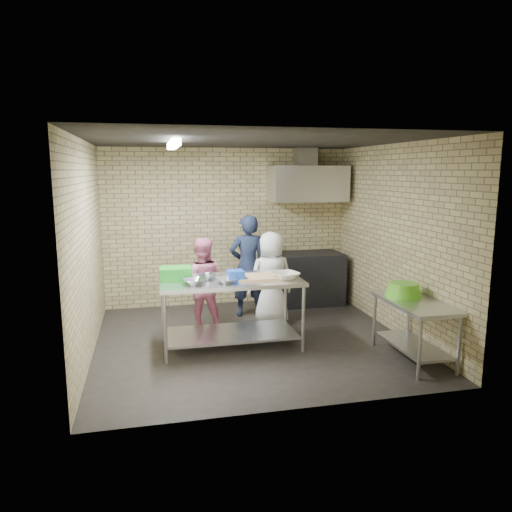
{
  "coord_description": "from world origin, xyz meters",
  "views": [
    {
      "loc": [
        -1.36,
        -6.22,
        2.32
      ],
      "look_at": [
        0.1,
        0.2,
        1.15
      ],
      "focal_mm": 33.82,
      "sensor_mm": 36.0,
      "label": 1
    }
  ],
  "objects": [
    {
      "name": "floor",
      "position": [
        0.0,
        0.0,
        0.0
      ],
      "size": [
        4.2,
        4.2,
        0.0
      ],
      "primitive_type": "plane",
      "color": "black",
      "rests_on": "ground"
    },
    {
      "name": "ceiling",
      "position": [
        0.0,
        0.0,
        2.7
      ],
      "size": [
        4.2,
        4.2,
        0.0
      ],
      "primitive_type": "plane",
      "rotation": [
        3.14,
        0.0,
        0.0
      ],
      "color": "black",
      "rests_on": "ground"
    },
    {
      "name": "back_wall",
      "position": [
        0.0,
        2.0,
        1.35
      ],
      "size": [
        4.2,
        0.06,
        2.7
      ],
      "primitive_type": "cube",
      "color": "tan",
      "rests_on": "ground"
    },
    {
      "name": "front_wall",
      "position": [
        0.0,
        -2.0,
        1.35
      ],
      "size": [
        4.2,
        0.06,
        2.7
      ],
      "primitive_type": "cube",
      "color": "tan",
      "rests_on": "ground"
    },
    {
      "name": "left_wall",
      "position": [
        -2.1,
        0.0,
        1.35
      ],
      "size": [
        0.06,
        4.0,
        2.7
      ],
      "primitive_type": "cube",
      "color": "tan",
      "rests_on": "ground"
    },
    {
      "name": "right_wall",
      "position": [
        2.1,
        0.0,
        1.35
      ],
      "size": [
        0.06,
        4.0,
        2.7
      ],
      "primitive_type": "cube",
      "color": "tan",
      "rests_on": "ground"
    },
    {
      "name": "prep_table",
      "position": [
        -0.32,
        -0.15,
        0.46
      ],
      "size": [
        1.84,
        0.92,
        0.92
      ],
      "primitive_type": "cube",
      "color": "silver",
      "rests_on": "floor"
    },
    {
      "name": "side_counter",
      "position": [
        1.8,
        -1.1,
        0.38
      ],
      "size": [
        0.6,
        1.2,
        0.75
      ],
      "primitive_type": "cube",
      "color": "silver",
      "rests_on": "floor"
    },
    {
      "name": "stove",
      "position": [
        1.35,
        1.65,
        0.45
      ],
      "size": [
        1.2,
        0.7,
        0.9
      ],
      "primitive_type": "cube",
      "color": "black",
      "rests_on": "floor"
    },
    {
      "name": "range_hood",
      "position": [
        1.35,
        1.7,
        2.1
      ],
      "size": [
        1.3,
        0.6,
        0.6
      ],
      "primitive_type": "cube",
      "color": "silver",
      "rests_on": "back_wall"
    },
    {
      "name": "hood_duct",
      "position": [
        1.35,
        1.85,
        2.55
      ],
      "size": [
        0.35,
        0.3,
        0.3
      ],
      "primitive_type": "cube",
      "color": "#A5A8AD",
      "rests_on": "back_wall"
    },
    {
      "name": "wall_shelf",
      "position": [
        1.65,
        1.89,
        1.92
      ],
      "size": [
        0.8,
        0.2,
        0.04
      ],
      "primitive_type": "cube",
      "color": "#3F2B19",
      "rests_on": "back_wall"
    },
    {
      "name": "fluorescent_fixture",
      "position": [
        -1.0,
        0.0,
        2.64
      ],
      "size": [
        0.1,
        1.25,
        0.08
      ],
      "primitive_type": "cube",
      "color": "white",
      "rests_on": "ceiling"
    },
    {
      "name": "green_crate",
      "position": [
        -1.02,
        -0.03,
        1.0
      ],
      "size": [
        0.41,
        0.31,
        0.16
      ],
      "primitive_type": "cube",
      "color": "green",
      "rests_on": "prep_table"
    },
    {
      "name": "blue_tub",
      "position": [
        -0.27,
        -0.25,
        0.99
      ],
      "size": [
        0.2,
        0.2,
        0.13
      ],
      "primitive_type": "cube",
      "color": "blue",
      "rests_on": "prep_table"
    },
    {
      "name": "cutting_board",
      "position": [
        0.03,
        -0.17,
        0.94
      ],
      "size": [
        0.56,
        0.43,
        0.03
      ],
      "primitive_type": "cube",
      "color": "#DAB37D",
      "rests_on": "prep_table"
    },
    {
      "name": "mixing_bowl_a",
      "position": [
        -0.82,
        -0.35,
        0.96
      ],
      "size": [
        0.35,
        0.35,
        0.07
      ],
      "primitive_type": "imported",
      "rotation": [
        0.0,
        0.0,
        0.25
      ],
      "color": "#AFB1B6",
      "rests_on": "prep_table"
    },
    {
      "name": "mixing_bowl_b",
      "position": [
        -0.62,
        -0.1,
        0.96
      ],
      "size": [
        0.27,
        0.27,
        0.07
      ],
      "primitive_type": "imported",
      "rotation": [
        0.0,
        0.0,
        0.25
      ],
      "color": "#A8ACAF",
      "rests_on": "prep_table"
    },
    {
      "name": "mixing_bowl_c",
      "position": [
        -0.42,
        -0.37,
        0.95
      ],
      "size": [
        0.32,
        0.32,
        0.07
      ],
      "primitive_type": "imported",
      "rotation": [
        0.0,
        0.0,
        0.25
      ],
      "color": "silver",
      "rests_on": "prep_table"
    },
    {
      "name": "ceramic_bowl",
      "position": [
        0.38,
        -0.3,
        0.96
      ],
      "size": [
        0.43,
        0.43,
        0.09
      ],
      "primitive_type": "imported",
      "rotation": [
        0.0,
        0.0,
        0.25
      ],
      "color": "beige",
      "rests_on": "prep_table"
    },
    {
      "name": "green_basin",
      "position": [
        1.78,
        -0.85,
        0.83
      ],
      "size": [
        0.46,
        0.46,
        0.17
      ],
      "primitive_type": null,
      "color": "#59C626",
      "rests_on": "side_counter"
    },
    {
      "name": "bottle_red",
      "position": [
        1.4,
        1.89,
        2.03
      ],
      "size": [
        0.07,
        0.07,
        0.18
      ],
      "primitive_type": "cylinder",
      "color": "#B22619",
      "rests_on": "wall_shelf"
    },
    {
      "name": "bottle_green",
      "position": [
        1.8,
        1.89,
        2.02
      ],
      "size": [
        0.06,
        0.06,
        0.15
      ],
      "primitive_type": "cylinder",
      "color": "green",
      "rests_on": "wall_shelf"
    },
    {
      "name": "man_navy",
      "position": [
        0.19,
        1.18,
        0.82
      ],
      "size": [
        0.61,
        0.41,
        1.63
      ],
      "primitive_type": "imported",
      "rotation": [
        0.0,
        0.0,
        3.17
      ],
      "color": "#161A37",
      "rests_on": "floor"
    },
    {
      "name": "woman_pink",
      "position": [
        -0.61,
        0.66,
        0.68
      ],
      "size": [
        0.73,
        0.6,
        1.37
      ],
      "primitive_type": "imported",
      "rotation": [
        0.0,
        0.0,
        3.01
      ],
      "color": "pink",
      "rests_on": "floor"
    },
    {
      "name": "woman_white",
      "position": [
        0.44,
        0.67,
        0.71
      ],
      "size": [
        0.73,
        0.5,
        1.42
      ],
      "primitive_type": "imported",
      "rotation": [
        0.0,
        0.0,
        3.21
      ],
      "color": "white",
      "rests_on": "floor"
    }
  ]
}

